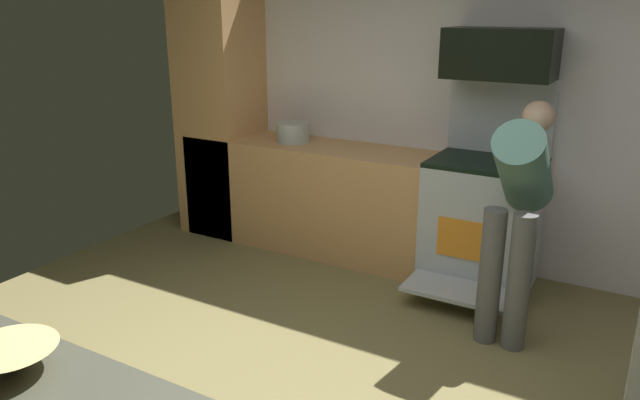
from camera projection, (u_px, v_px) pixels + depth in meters
name	position (u px, v px, depth m)	size (l,w,h in m)	color
wall_back	(440.00, 99.00, 4.74)	(5.20, 0.12, 2.60)	silver
lower_cabinet_run	(318.00, 197.00, 5.13)	(2.40, 0.60, 0.90)	tan
cabinet_column	(221.00, 116.00, 5.43)	(0.60, 0.60, 2.10)	tan
oven_range	(482.00, 219.00, 4.44)	(0.76, 0.99, 1.51)	#B3BAC2
microwave	(500.00, 54.00, 4.15)	(0.74, 0.38, 0.34)	black
person_cook	(518.00, 202.00, 3.64)	(0.31, 0.72, 1.44)	#5A5A5A
mixing_bowl_prep	(11.00, 360.00, 1.89)	(0.30, 0.30, 0.09)	#EEC67C
stock_pot	(293.00, 132.00, 5.09)	(0.28, 0.28, 0.16)	#B0BBB6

